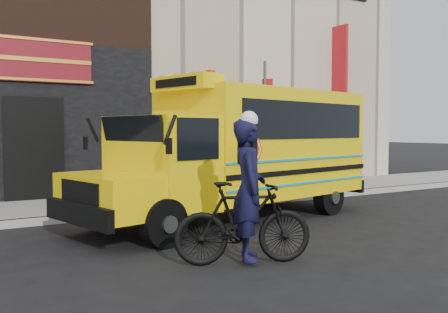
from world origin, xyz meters
TOP-DOWN VIEW (x-y plane):
  - ground at (0.00, 0.00)m, footprint 120.00×120.00m
  - curb at (0.00, 2.60)m, footprint 40.00×0.20m
  - sidewalk at (0.00, 4.10)m, footprint 40.00×3.00m
  - building at (-0.04, 10.45)m, footprint 20.00×10.70m
  - school_bus at (0.23, 1.05)m, footprint 7.19×3.54m
  - sign_pole at (2.01, 2.72)m, footprint 0.13×0.31m
  - bicycle at (-1.79, -1.96)m, footprint 2.02×1.23m
  - cyclist at (-1.67, -1.93)m, footprint 0.77×0.87m

SIDE VIEW (x-z plane):
  - ground at x=0.00m, z-range 0.00..0.00m
  - curb at x=0.00m, z-range 0.00..0.15m
  - sidewalk at x=0.00m, z-range 0.00..0.15m
  - bicycle at x=-1.79m, z-range 0.00..1.18m
  - cyclist at x=-1.67m, z-range 0.00..2.00m
  - school_bus at x=0.23m, z-range 0.05..2.97m
  - sign_pole at x=2.01m, z-range 0.17..3.84m
  - building at x=-0.04m, z-range 0.13..12.13m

